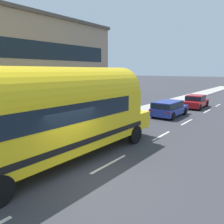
% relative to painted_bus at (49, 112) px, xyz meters
% --- Properties ---
extents(ground_plane, '(300.00, 300.00, 0.00)m').
position_rel_painted_bus_xyz_m(ground_plane, '(1.84, 0.08, -2.30)').
color(ground_plane, '#38383D').
extents(lane_markings, '(3.77, 80.00, 0.01)m').
position_rel_painted_bus_xyz_m(lane_markings, '(-0.72, 12.85, -2.30)').
color(lane_markings, silver).
rests_on(lane_markings, ground).
extents(sidewalk_slab, '(2.76, 90.00, 0.15)m').
position_rel_painted_bus_xyz_m(sidewalk_slab, '(-3.18, 10.08, -2.23)').
color(sidewalk_slab, '#ADA89E').
rests_on(sidewalk_slab, ground).
extents(roadside_building, '(10.54, 15.12, 7.84)m').
position_rel_painted_bus_xyz_m(roadside_building, '(-10.84, 3.78, 1.62)').
color(roadside_building, gray).
rests_on(roadside_building, ground).
extents(painted_bus, '(2.77, 12.02, 4.12)m').
position_rel_painted_bus_xyz_m(painted_bus, '(0.00, 0.00, 0.00)').
color(painted_bus, yellow).
rests_on(painted_bus, ground).
extents(car_lead, '(2.02, 4.28, 1.37)m').
position_rel_painted_bus_xyz_m(car_lead, '(-0.21, 12.71, -1.51)').
color(car_lead, navy).
rests_on(car_lead, ground).
extents(car_second, '(2.04, 4.55, 1.37)m').
position_rel_painted_bus_xyz_m(car_second, '(0.23, 18.91, -1.57)').
color(car_second, '#A5191E').
rests_on(car_second, ground).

